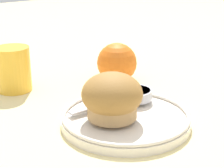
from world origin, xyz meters
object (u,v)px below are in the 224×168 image
object	(u,v)px
muffin	(112,97)
juice_glass	(13,69)
butter_knife	(108,102)
orange_fruit	(117,63)

from	to	relation	value
muffin	juice_glass	xyz separation A→B (m)	(-0.06, 0.26, -0.01)
butter_knife	orange_fruit	bearing A→B (deg)	46.31
muffin	butter_knife	xyz separation A→B (m)	(0.03, 0.05, -0.03)
butter_knife	juice_glass	distance (m)	0.22
muffin	orange_fruit	xyz separation A→B (m)	(0.14, 0.17, -0.01)
orange_fruit	juice_glass	size ratio (longest dim) A/B	0.95
butter_knife	juice_glass	xyz separation A→B (m)	(-0.08, 0.21, 0.02)
butter_knife	muffin	bearing A→B (deg)	-119.18
orange_fruit	juice_glass	world-z (taller)	juice_glass
juice_glass	orange_fruit	bearing A→B (deg)	-22.62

